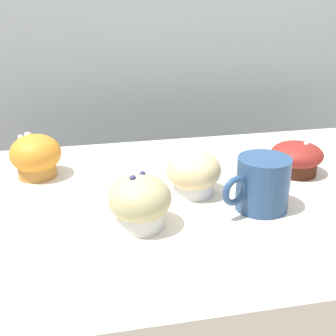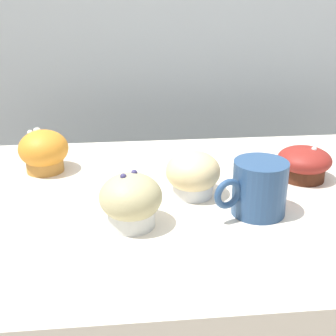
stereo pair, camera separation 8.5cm
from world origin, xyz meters
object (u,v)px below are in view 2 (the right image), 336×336
at_px(muffin_back_left, 44,152).
at_px(muffin_front_left, 131,201).
at_px(coffee_cup, 259,187).
at_px(muffin_back_right, 304,163).
at_px(muffin_front_center, 193,174).

bearing_deg(muffin_back_left, muffin_front_left, -55.44).
bearing_deg(coffee_cup, muffin_front_left, -174.48).
distance_m(muffin_back_left, muffin_front_left, 0.30).
relative_size(muffin_back_right, muffin_front_left, 1.05).
distance_m(muffin_front_center, muffin_back_right, 0.23).
bearing_deg(coffee_cup, muffin_back_left, 149.40).
height_order(muffin_back_right, coffee_cup, coffee_cup).
distance_m(muffin_front_left, coffee_cup, 0.21).
bearing_deg(muffin_back_right, muffin_front_center, -167.40).
distance_m(muffin_back_left, muffin_back_right, 0.52).
distance_m(muffin_back_left, coffee_cup, 0.44).
xyz_separation_m(muffin_front_center, muffin_back_left, (-0.28, 0.14, 0.00)).
height_order(muffin_front_center, muffin_back_left, muffin_back_left).
distance_m(muffin_back_right, muffin_front_left, 0.37).
bearing_deg(muffin_front_left, coffee_cup, 5.52).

